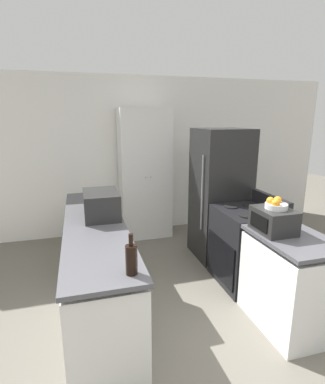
{
  "coord_description": "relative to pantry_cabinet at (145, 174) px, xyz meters",
  "views": [
    {
      "loc": [
        -0.97,
        -1.58,
        1.94
      ],
      "look_at": [
        0.0,
        1.86,
        1.05
      ],
      "focal_mm": 28.0,
      "sensor_mm": 36.0,
      "label": 1
    }
  ],
  "objects": [
    {
      "name": "toaster_oven",
      "position": [
        0.68,
        -2.44,
        -0.03
      ],
      "size": [
        0.31,
        0.38,
        0.22
      ],
      "color": "black",
      "rests_on": "counter_right"
    },
    {
      "name": "pantry_cabinet",
      "position": [
        0.0,
        0.0,
        0.0
      ],
      "size": [
        0.81,
        0.51,
        2.09
      ],
      "color": "silver",
      "rests_on": "ground_plane"
    },
    {
      "name": "microwave",
      "position": [
        -0.82,
        -1.56,
        -0.0
      ],
      "size": [
        0.37,
        0.52,
        0.28
      ],
      "color": "black",
      "rests_on": "counter_left"
    },
    {
      "name": "stove",
      "position": [
        0.82,
        -1.8,
        -0.58
      ],
      "size": [
        0.66,
        0.74,
        1.06
      ],
      "color": "black",
      "rests_on": "ground_plane"
    },
    {
      "name": "refrigerator",
      "position": [
        0.83,
        -1.04,
        -0.14
      ],
      "size": [
        0.7,
        0.69,
        1.8
      ],
      "color": "black",
      "rests_on": "ground_plane"
    },
    {
      "name": "fruit_bowl",
      "position": [
        0.69,
        -2.44,
        0.12
      ],
      "size": [
        0.2,
        0.2,
        0.11
      ],
      "color": "silver",
      "rests_on": "toaster_oven"
    },
    {
      "name": "counter_left",
      "position": [
        -0.91,
        -1.71,
        -0.61
      ],
      "size": [
        0.6,
        2.61,
        0.9
      ],
      "color": "silver",
      "rests_on": "ground_plane"
    },
    {
      "name": "wine_bottle",
      "position": [
        -0.73,
        -2.85,
        -0.03
      ],
      "size": [
        0.08,
        0.08,
        0.29
      ],
      "color": "black",
      "rests_on": "counter_left"
    },
    {
      "name": "wall_back",
      "position": [
        -0.06,
        0.29,
        0.26
      ],
      "size": [
        7.0,
        0.06,
        2.6
      ],
      "color": "white",
      "rests_on": "ground_plane"
    },
    {
      "name": "counter_right",
      "position": [
        0.8,
        -2.6,
        -0.61
      ],
      "size": [
        0.6,
        0.83,
        0.9
      ],
      "color": "silver",
      "rests_on": "ground_plane"
    }
  ]
}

